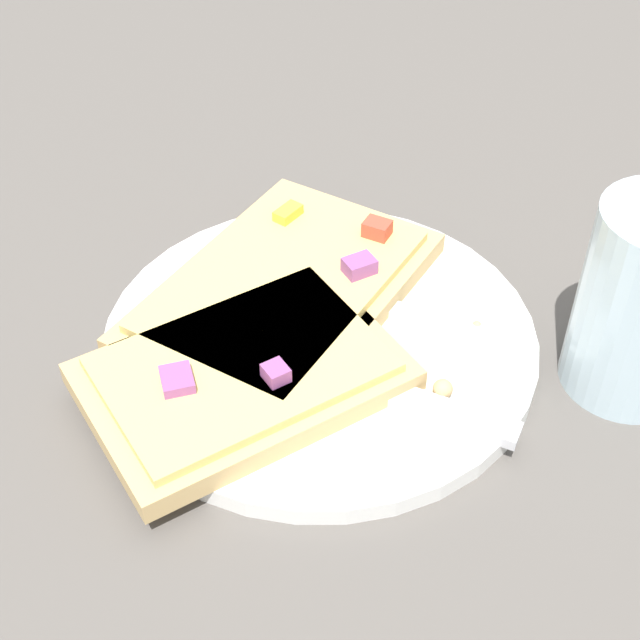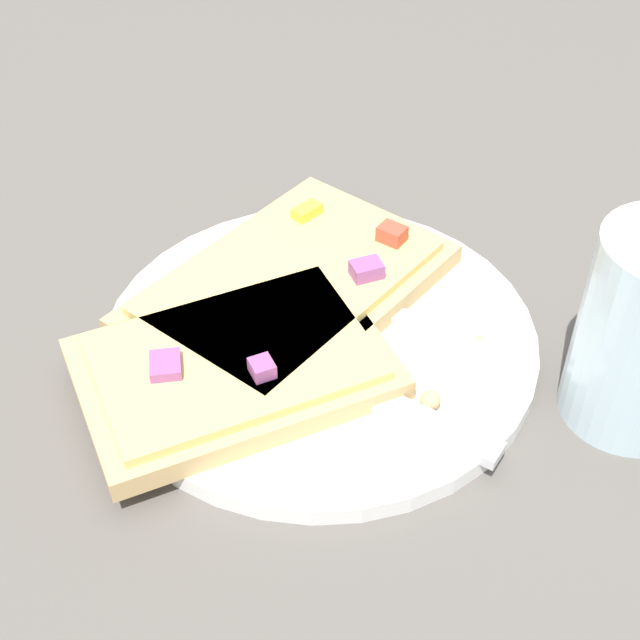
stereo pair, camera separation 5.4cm
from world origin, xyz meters
name	(u,v)px [view 2 (the right image)]	position (x,y,z in m)	size (l,w,h in m)	color
ground_plane	(320,346)	(0.00, 0.00, 0.00)	(4.00, 4.00, 0.00)	#56514C
plate	(320,339)	(0.00, 0.00, 0.01)	(0.27, 0.27, 0.01)	white
fork	(349,298)	(0.00, -0.03, 0.01)	(0.22, 0.04, 0.01)	silver
knife	(359,392)	(-0.04, 0.04, 0.01)	(0.21, 0.05, 0.01)	silver
pizza_slice_main	(291,286)	(0.03, -0.02, 0.02)	(0.18, 0.23, 0.03)	tan
pizza_slice_corner	(233,366)	(0.03, 0.06, 0.02)	(0.20, 0.21, 0.03)	tan
crumb_scatter	(406,376)	(-0.06, 0.02, 0.02)	(0.08, 0.07, 0.01)	tan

